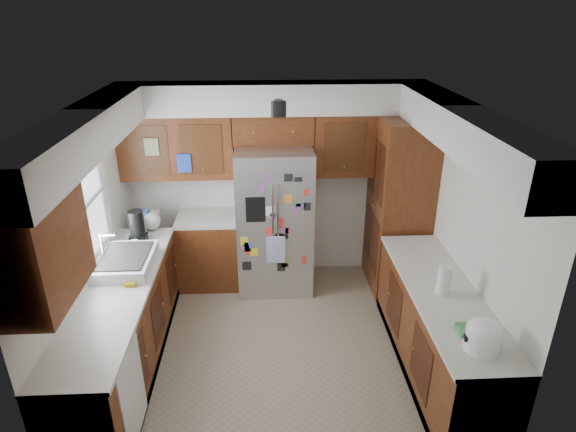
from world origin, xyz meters
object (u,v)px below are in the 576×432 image
object	(u,v)px
pantry	(399,206)
fridge	(275,220)
paper_towel	(444,280)
rice_cooker	(484,335)

from	to	relation	value
pantry	fridge	size ratio (longest dim) A/B	1.19
pantry	paper_towel	distance (m)	1.68
pantry	paper_towel	xyz separation A→B (m)	(-0.03, -1.68, -0.02)
pantry	fridge	xyz separation A→B (m)	(-1.50, 0.05, -0.17)
fridge	paper_towel	world-z (taller)	fridge
fridge	rice_cooker	size ratio (longest dim) A/B	6.37
fridge	paper_towel	xyz separation A→B (m)	(1.47, -1.73, 0.16)
pantry	fridge	world-z (taller)	pantry
rice_cooker	paper_towel	distance (m)	0.76
pantry	fridge	distance (m)	1.51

